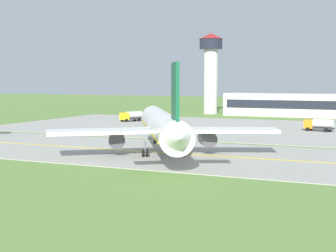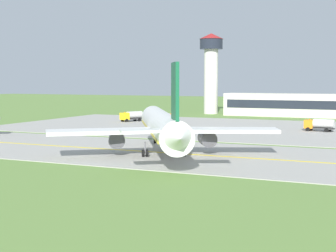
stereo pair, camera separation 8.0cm
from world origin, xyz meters
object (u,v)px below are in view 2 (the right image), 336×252
(service_truck_catering, at_px, (131,116))
(control_tower, at_px, (211,65))
(service_truck_baggage, at_px, (319,124))
(service_truck_pushback, at_px, (165,118))
(airplane_lead, at_px, (163,127))

(service_truck_catering, xyz_separation_m, control_tower, (8.30, 38.03, 13.83))
(service_truck_catering, bearing_deg, service_truck_baggage, -8.00)
(service_truck_baggage, xyz_separation_m, control_tower, (-39.44, 44.74, 13.83))
(service_truck_pushback, relative_size, control_tower, 0.25)
(airplane_lead, xyz_separation_m, service_truck_pushback, (-21.16, 47.66, -2.60))
(service_truck_pushback, bearing_deg, service_truck_catering, 165.17)
(airplane_lead, relative_size, service_truck_baggage, 5.78)
(airplane_lead, relative_size, control_tower, 1.42)
(service_truck_baggage, bearing_deg, airplane_lead, -109.83)
(service_truck_pushback, distance_m, control_tower, 43.23)
(control_tower, bearing_deg, service_truck_pushback, -86.53)
(airplane_lead, distance_m, service_truck_baggage, 46.64)
(service_truck_baggage, bearing_deg, service_truck_pushback, 174.05)
(airplane_lead, bearing_deg, service_truck_catering, 122.31)
(service_truck_catering, bearing_deg, airplane_lead, -57.69)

